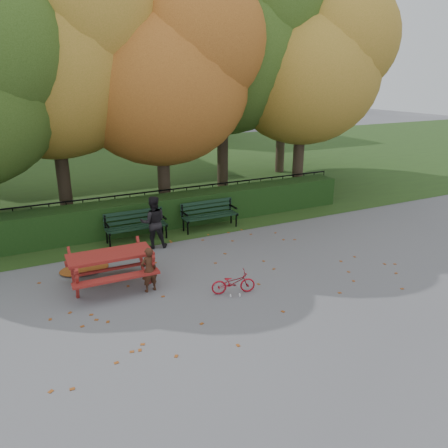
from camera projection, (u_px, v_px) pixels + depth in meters
name	position (u px, v px, depth m)	size (l,w,h in m)	color
ground	(232.00, 280.00, 10.53)	(90.00, 90.00, 0.00)	slate
grass_strip	(105.00, 172.00, 22.36)	(90.00, 90.00, 0.00)	#233A16
building_right	(160.00, 58.00, 35.67)	(9.00, 6.00, 12.00)	tan
hedge	(168.00, 211.00, 14.17)	(13.00, 0.90, 1.00)	black
iron_fence	(160.00, 204.00, 14.84)	(14.00, 0.04, 1.02)	black
tree_b	(61.00, 51.00, 13.45)	(6.72, 6.40, 8.79)	black
tree_c	(171.00, 71.00, 14.37)	(6.30, 6.00, 8.00)	black
tree_d	(235.00, 39.00, 16.36)	(7.14, 6.80, 9.58)	black
tree_e	(314.00, 64.00, 16.55)	(6.09, 5.80, 8.16)	black
tree_g	(293.00, 60.00, 20.60)	(6.30, 6.00, 8.55)	black
bench_left	(135.00, 223.00, 12.94)	(1.80, 0.57, 0.88)	black
bench_right	(209.00, 213.00, 13.96)	(1.80, 0.57, 0.88)	black
picnic_table	(110.00, 261.00, 10.05)	(1.94, 1.58, 0.93)	maroon
leaf_pile	(84.00, 269.00, 11.04)	(1.22, 0.85, 0.08)	brown
leaf_scatter	(227.00, 275.00, 10.78)	(9.00, 5.70, 0.01)	brown
child	(149.00, 270.00, 9.83)	(0.39, 0.25, 1.06)	#3A1F12
adult	(153.00, 222.00, 12.31)	(0.73, 0.57, 1.51)	black
bicycle	(233.00, 282.00, 9.82)	(0.35, 1.00, 0.52)	maroon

